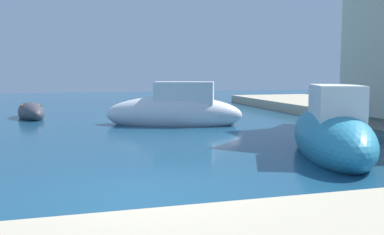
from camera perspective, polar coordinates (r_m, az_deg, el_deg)
ground at (r=7.54m, az=-6.26°, el=-10.94°), size 80.00×80.00×0.00m
quay_promenade at (r=8.89m, az=23.01°, el=-7.07°), size 44.00×32.00×0.50m
moored_boat_1 at (r=21.60m, az=-21.10°, el=0.66°), size 1.89×3.41×1.00m
moored_boat_2 at (r=11.95m, az=18.46°, el=-2.11°), size 3.95×6.09×2.26m
moored_boat_3 at (r=17.61m, az=-2.37°, el=0.79°), size 6.02×3.67×2.16m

